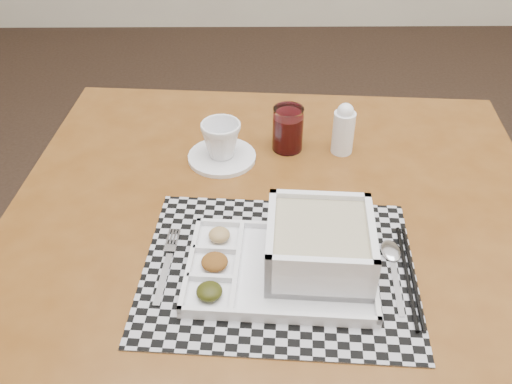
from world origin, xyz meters
TOP-DOWN VIEW (x-y plane):
  - floor at (0.00, 0.00)m, footprint 5.00×5.00m
  - dining_table at (-0.43, -0.49)m, footprint 1.14×1.14m
  - placemat at (-0.42, -0.60)m, footprint 0.50×0.41m
  - serving_tray at (-0.38, -0.60)m, footprint 0.34×0.24m
  - fork at (-0.62, -0.59)m, footprint 0.03×0.19m
  - spoon at (-0.22, -0.58)m, footprint 0.04×0.18m
  - chopsticks at (-0.20, -0.63)m, footprint 0.04×0.24m
  - saucer at (-0.54, -0.26)m, footprint 0.15×0.15m
  - cup at (-0.54, -0.26)m, footprint 0.11×0.11m
  - juice_glass at (-0.39, -0.22)m, footprint 0.07×0.07m
  - creamer_bottle at (-0.27, -0.24)m, footprint 0.05×0.05m

SIDE VIEW (x-z plane):
  - floor at x=0.00m, z-range 0.00..0.00m
  - dining_table at x=-0.43m, z-range 0.32..1.11m
  - placemat at x=-0.42m, z-range 0.80..0.80m
  - fork at x=-0.62m, z-range 0.80..0.80m
  - saucer at x=-0.54m, z-range 0.80..0.81m
  - spoon at x=-0.22m, z-range 0.80..0.81m
  - chopsticks at x=-0.20m, z-range 0.80..0.81m
  - serving_tray at x=-0.38m, z-range 0.79..0.89m
  - juice_glass at x=-0.39m, z-range 0.79..0.90m
  - cup at x=-0.54m, z-range 0.81..0.89m
  - creamer_bottle at x=-0.27m, z-range 0.80..0.92m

